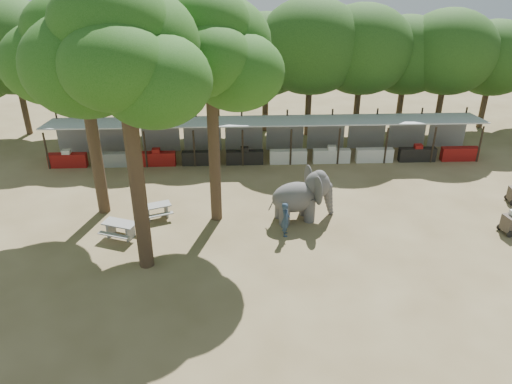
{
  "coord_description": "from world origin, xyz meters",
  "views": [
    {
      "loc": [
        -1.89,
        -16.52,
        13.07
      ],
      "look_at": [
        -1.0,
        5.0,
        2.0
      ],
      "focal_mm": 35.0,
      "sensor_mm": 36.0,
      "label": 1
    }
  ],
  "objects_px": {
    "yard_tree_center": "(119,55)",
    "yard_tree_left": "(78,55)",
    "elephant": "(303,196)",
    "picnic_table_far": "(157,209)",
    "picnic_table_near": "(120,228)",
    "handler": "(286,219)",
    "yard_tree_back": "(207,50)"
  },
  "relations": [
    {
      "from": "elephant",
      "to": "picnic_table_near",
      "type": "relative_size",
      "value": 1.74
    },
    {
      "from": "handler",
      "to": "picnic_table_far",
      "type": "relative_size",
      "value": 0.97
    },
    {
      "from": "yard_tree_center",
      "to": "picnic_table_near",
      "type": "height_order",
      "value": "yard_tree_center"
    },
    {
      "from": "yard_tree_left",
      "to": "elephant",
      "type": "height_order",
      "value": "yard_tree_left"
    },
    {
      "from": "elephant",
      "to": "picnic_table_far",
      "type": "xyz_separation_m",
      "value": [
        -7.53,
        0.38,
        -0.83
      ]
    },
    {
      "from": "elephant",
      "to": "picnic_table_near",
      "type": "height_order",
      "value": "elephant"
    },
    {
      "from": "handler",
      "to": "picnic_table_near",
      "type": "bearing_deg",
      "value": 89.48
    },
    {
      "from": "yard_tree_center",
      "to": "yard_tree_left",
      "type": "bearing_deg",
      "value": 120.96
    },
    {
      "from": "yard_tree_back",
      "to": "picnic_table_far",
      "type": "relative_size",
      "value": 6.24
    },
    {
      "from": "yard_tree_left",
      "to": "picnic_table_near",
      "type": "relative_size",
      "value": 5.45
    },
    {
      "from": "picnic_table_far",
      "to": "yard_tree_center",
      "type": "bearing_deg",
      "value": -110.79
    },
    {
      "from": "yard_tree_left",
      "to": "picnic_table_far",
      "type": "relative_size",
      "value": 6.05
    },
    {
      "from": "yard_tree_center",
      "to": "handler",
      "type": "xyz_separation_m",
      "value": [
        6.53,
        2.04,
        -8.32
      ]
    },
    {
      "from": "picnic_table_near",
      "to": "picnic_table_far",
      "type": "distance_m",
      "value": 2.39
    },
    {
      "from": "picnic_table_far",
      "to": "elephant",
      "type": "bearing_deg",
      "value": -23.31
    },
    {
      "from": "picnic_table_far",
      "to": "yard_tree_back",
      "type": "bearing_deg",
      "value": -21.25
    },
    {
      "from": "yard_tree_left",
      "to": "picnic_table_near",
      "type": "height_order",
      "value": "yard_tree_left"
    },
    {
      "from": "handler",
      "to": "yard_tree_center",
      "type": "bearing_deg",
      "value": 107.87
    },
    {
      "from": "handler",
      "to": "picnic_table_near",
      "type": "height_order",
      "value": "handler"
    },
    {
      "from": "yard_tree_back",
      "to": "elephant",
      "type": "height_order",
      "value": "yard_tree_back"
    },
    {
      "from": "yard_tree_left",
      "to": "yard_tree_center",
      "type": "xyz_separation_m",
      "value": [
        3.0,
        -5.0,
        1.01
      ]
    },
    {
      "from": "picnic_table_near",
      "to": "yard_tree_back",
      "type": "bearing_deg",
      "value": 42.98
    },
    {
      "from": "picnic_table_near",
      "to": "handler",
      "type": "bearing_deg",
      "value": 19.83
    },
    {
      "from": "yard_tree_left",
      "to": "handler",
      "type": "height_order",
      "value": "yard_tree_left"
    },
    {
      "from": "yard_tree_back",
      "to": "picnic_table_near",
      "type": "height_order",
      "value": "yard_tree_back"
    },
    {
      "from": "elephant",
      "to": "picnic_table_far",
      "type": "height_order",
      "value": "elephant"
    },
    {
      "from": "yard_tree_center",
      "to": "yard_tree_back",
      "type": "relative_size",
      "value": 1.06
    },
    {
      "from": "yard_tree_back",
      "to": "yard_tree_left",
      "type": "bearing_deg",
      "value": 170.54
    },
    {
      "from": "elephant",
      "to": "picnic_table_far",
      "type": "relative_size",
      "value": 1.93
    },
    {
      "from": "yard_tree_back",
      "to": "picnic_table_far",
      "type": "xyz_separation_m",
      "value": [
        -2.97,
        0.05,
        -8.07
      ]
    },
    {
      "from": "yard_tree_left",
      "to": "handler",
      "type": "distance_m",
      "value": 12.38
    },
    {
      "from": "yard_tree_center",
      "to": "handler",
      "type": "bearing_deg",
      "value": 17.34
    }
  ]
}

